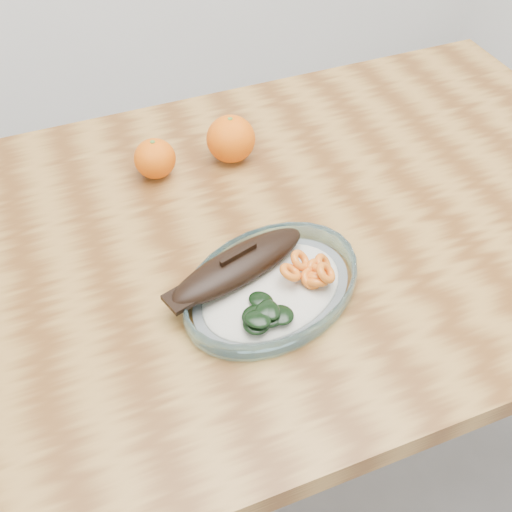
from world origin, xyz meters
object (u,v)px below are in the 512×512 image
object	(u,v)px
dining_table	(298,261)
plated_meal	(271,285)
orange_left	(155,159)
orange_right	(231,139)

from	to	relation	value
dining_table	plated_meal	world-z (taller)	plated_meal
dining_table	plated_meal	bearing A→B (deg)	-129.49
orange_left	dining_table	bearing A→B (deg)	-46.15
orange_left	orange_right	bearing A→B (deg)	-1.83
plated_meal	orange_right	world-z (taller)	orange_right
dining_table	orange_right	xyz separation A→B (m)	(-0.05, 0.18, 0.14)
orange_left	orange_right	xyz separation A→B (m)	(0.13, -0.00, 0.01)
dining_table	orange_right	distance (m)	0.24
plated_meal	orange_left	distance (m)	0.33
plated_meal	orange_left	xyz separation A→B (m)	(-0.08, 0.32, 0.02)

